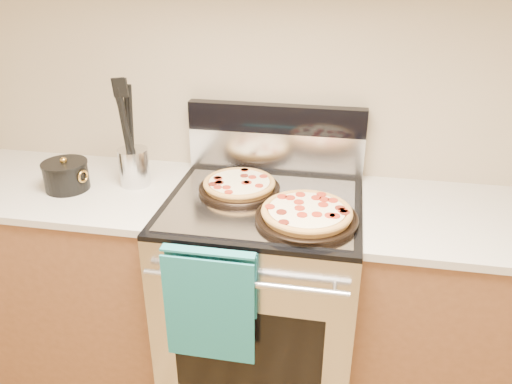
% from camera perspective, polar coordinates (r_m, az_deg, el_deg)
% --- Properties ---
extents(wall_back, '(4.00, 0.00, 4.00)m').
position_cam_1_polar(wall_back, '(2.13, 2.58, 13.59)').
color(wall_back, tan).
rests_on(wall_back, ground).
extents(range_body, '(0.76, 0.68, 0.90)m').
position_cam_1_polar(range_body, '(2.20, 0.76, -12.09)').
color(range_body, '#B7B7BC').
rests_on(range_body, ground).
extents(oven_window, '(0.56, 0.01, 0.40)m').
position_cam_1_polar(oven_window, '(1.95, -1.03, -18.05)').
color(oven_window, black).
rests_on(oven_window, range_body).
extents(cooktop, '(0.76, 0.68, 0.02)m').
position_cam_1_polar(cooktop, '(1.95, 0.84, -1.35)').
color(cooktop, black).
rests_on(cooktop, range_body).
extents(backsplash_lower, '(0.76, 0.06, 0.18)m').
position_cam_1_polar(backsplash_lower, '(2.19, 2.25, 4.63)').
color(backsplash_lower, silver).
rests_on(backsplash_lower, cooktop).
extents(backsplash_upper, '(0.76, 0.06, 0.12)m').
position_cam_1_polar(backsplash_upper, '(2.14, 2.32, 8.39)').
color(backsplash_upper, black).
rests_on(backsplash_upper, backsplash_lower).
extents(oven_handle, '(0.70, 0.03, 0.03)m').
position_cam_1_polar(oven_handle, '(1.69, -1.40, -10.39)').
color(oven_handle, silver).
rests_on(oven_handle, range_body).
extents(dish_towel, '(0.32, 0.05, 0.42)m').
position_cam_1_polar(dish_towel, '(1.78, -5.25, -12.53)').
color(dish_towel, '#1D9178').
rests_on(dish_towel, oven_handle).
extents(foil_sheet, '(0.70, 0.55, 0.01)m').
position_cam_1_polar(foil_sheet, '(1.92, 0.69, -1.40)').
color(foil_sheet, gray).
rests_on(foil_sheet, cooktop).
extents(cabinet_left, '(1.00, 0.62, 0.88)m').
position_cam_1_polar(cabinet_left, '(2.50, -19.67, -8.88)').
color(cabinet_left, brown).
rests_on(cabinet_left, ground).
extents(countertop_left, '(1.02, 0.64, 0.03)m').
position_cam_1_polar(countertop_left, '(2.28, -21.34, 0.61)').
color(countertop_left, '#BAB3A7').
rests_on(countertop_left, cabinet_left).
extents(cabinet_right, '(1.00, 0.62, 0.88)m').
position_cam_1_polar(cabinet_right, '(2.28, 23.87, -13.34)').
color(cabinet_right, brown).
rests_on(cabinet_right, ground).
extents(countertop_right, '(1.02, 0.64, 0.03)m').
position_cam_1_polar(countertop_right, '(2.05, 26.11, -3.28)').
color(countertop_right, '#BAB3A7').
rests_on(countertop_right, cabinet_right).
extents(pepperoni_pizza_back, '(0.40, 0.40, 0.04)m').
position_cam_1_polar(pepperoni_pizza_back, '(2.01, -1.92, 0.77)').
color(pepperoni_pizza_back, '#B87D38').
rests_on(pepperoni_pizza_back, foil_sheet).
extents(pepperoni_pizza_front, '(0.39, 0.39, 0.05)m').
position_cam_1_polar(pepperoni_pizza_front, '(1.80, 5.80, -2.53)').
color(pepperoni_pizza_front, '#B87D38').
rests_on(pepperoni_pizza_front, foil_sheet).
extents(utensil_crock, '(0.14, 0.14, 0.16)m').
position_cam_1_polar(utensil_crock, '(2.14, -13.74, 2.80)').
color(utensil_crock, silver).
rests_on(utensil_crock, countertop_left).
extents(saucepan, '(0.22, 0.22, 0.11)m').
position_cam_1_polar(saucepan, '(2.19, -20.85, 1.64)').
color(saucepan, black).
rests_on(saucepan, countertop_left).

